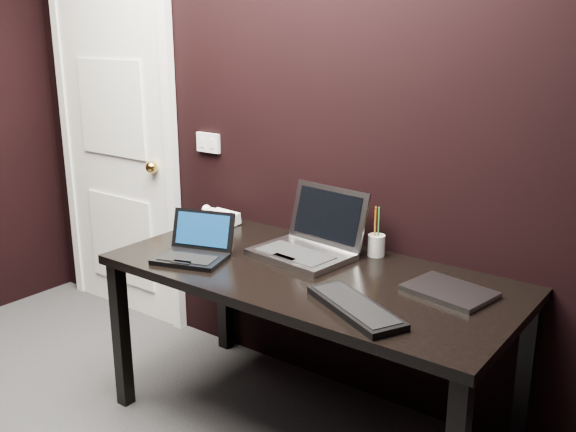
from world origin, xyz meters
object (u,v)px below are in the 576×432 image
Objects in this scene: netbook at (194,250)px; desk_phone at (218,218)px; desk at (310,288)px; silver_laptop at (308,243)px; door at (117,143)px; ext_keyboard at (355,307)px; pen_cup at (376,244)px; mobile_phone at (187,230)px; closed_laptop at (449,291)px.

netbook is 1.71× the size of desk_phone.
desk is 0.23m from silver_laptop.
door is at bearing 171.69° from silver_laptop.
ext_keyboard is 1.18m from desk_phone.
ext_keyboard is 2.20× the size of desk_phone.
desk_phone is 0.94× the size of pen_cup.
pen_cup is (-0.22, 0.55, 0.04)m from ext_keyboard.
ext_keyboard is 2.07× the size of pen_cup.
mobile_phone is 0.43× the size of pen_cup.
silver_laptop is at bearing 176.70° from closed_laptop.
desk is 17.99× the size of mobile_phone.
ext_keyboard is at bearing -67.81° from pen_cup.
desk_phone is at bearing 174.13° from closed_laptop.
desk is 4.80× the size of netbook.
netbook reaches higher than ext_keyboard.
door is at bearing 163.29° from ext_keyboard.
ext_keyboard is (0.83, -0.05, -0.02)m from netbook.
silver_laptop is 0.30m from pen_cup.
desk is at bearing -18.52° from desk_phone.
desk is at bearing -12.82° from door.
ext_keyboard is 0.39m from closed_laptop.
pen_cup is at bearing -1.74° from door.
closed_laptop is 3.63× the size of mobile_phone.
mobile_phone is (-0.24, 0.19, -0.00)m from netbook.
pen_cup is (0.85, 0.31, 0.02)m from mobile_phone.
mobile_phone is at bearing -175.62° from closed_laptop.
door reaches higher than ext_keyboard.
pen_cup is (-0.43, 0.21, 0.04)m from closed_laptop.
door is at bearing 173.20° from closed_laptop.
silver_laptop is 0.97× the size of ext_keyboard.
ext_keyboard is at bearing -12.59° from mobile_phone.
door is 1.26× the size of desk.
desk_phone is (-1.08, 0.47, 0.02)m from ext_keyboard.
door is 1.80m from pen_cup.
pen_cup is at bearing 5.11° from desk_phone.
silver_laptop is 0.62m from mobile_phone.
mobile_phone is (0.93, -0.36, -0.27)m from door.
silver_laptop is 4.71× the size of mobile_phone.
pen_cup is at bearing 112.19° from ext_keyboard.
closed_laptop is 1.29m from desk_phone.
desk is at bearing -111.68° from pen_cup.
pen_cup is (0.13, 0.32, 0.13)m from desk.
mobile_phone is at bearing 141.35° from netbook.
netbook is at bearing -25.37° from door.
silver_laptop reaches higher than pen_cup.
desk_phone is (-0.73, 0.24, 0.11)m from desk.
closed_laptop is (2.20, -0.26, -0.29)m from door.
mobile_phone is (-0.61, -0.14, -0.02)m from silver_laptop.
desk is 0.53m from netbook.
mobile_phone reaches higher than desk_phone.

